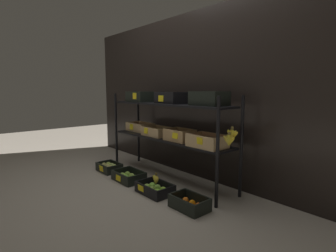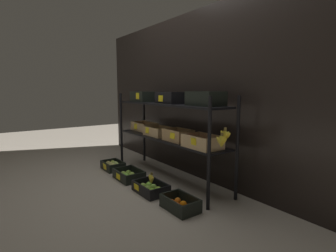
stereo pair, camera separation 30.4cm
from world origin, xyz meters
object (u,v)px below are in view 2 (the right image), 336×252
at_px(crate_ground_pear, 113,166).
at_px(display_rack, 170,122).
at_px(banana_bunch_loose, 151,179).
at_px(crate_ground_apple_green, 129,176).
at_px(crate_ground_tangerine, 180,205).
at_px(crate_ground_center_apple_green, 151,189).

bearing_deg(crate_ground_pear, display_rack, 27.98).
distance_m(crate_ground_pear, banana_bunch_loose, 1.00).
xyz_separation_m(crate_ground_pear, crate_ground_apple_green, (0.48, -0.01, -0.01)).
bearing_deg(crate_ground_pear, crate_ground_tangerine, 0.11).
xyz_separation_m(crate_ground_tangerine, banana_bunch_loose, (-0.45, -0.02, 0.11)).
distance_m(display_rack, crate_ground_pear, 1.05).
xyz_separation_m(crate_ground_apple_green, crate_ground_tangerine, (0.97, 0.01, -0.00)).
bearing_deg(display_rack, crate_ground_center_apple_green, -60.92).
bearing_deg(crate_ground_tangerine, crate_ground_pear, -179.89).
bearing_deg(crate_ground_tangerine, display_rack, 150.87).
distance_m(display_rack, crate_ground_apple_green, 0.80).
height_order(crate_ground_pear, crate_ground_tangerine, crate_ground_tangerine).
xyz_separation_m(display_rack, crate_ground_apple_green, (-0.27, -0.40, -0.64)).
bearing_deg(crate_ground_center_apple_green, crate_ground_tangerine, 1.53).
bearing_deg(crate_ground_center_apple_green, display_rack, 119.08).
bearing_deg(banana_bunch_loose, crate_ground_tangerine, 2.63).
relative_size(crate_ground_center_apple_green, crate_ground_tangerine, 1.12).
distance_m(display_rack, crate_ground_center_apple_green, 0.79).
xyz_separation_m(crate_ground_apple_green, crate_ground_center_apple_green, (0.49, -0.00, -0.00)).
distance_m(crate_ground_apple_green, crate_ground_tangerine, 0.97).
bearing_deg(crate_ground_apple_green, crate_ground_pear, 179.28).
distance_m(crate_ground_center_apple_green, banana_bunch_loose, 0.12).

